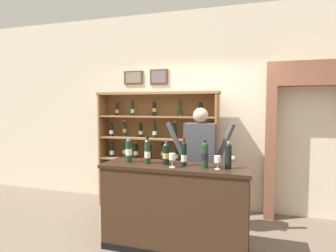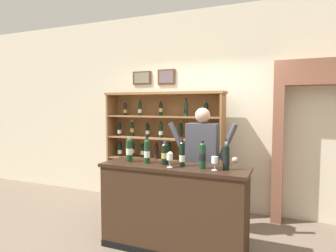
# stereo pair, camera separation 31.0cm
# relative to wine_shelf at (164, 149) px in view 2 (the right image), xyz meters

# --- Properties ---
(ground_plane) EXTENTS (14.00, 14.00, 0.02)m
(ground_plane) POSITION_rel_wine_shelf_xyz_m (0.66, -1.28, -1.00)
(ground_plane) COLOR #6B5B4C
(back_wall) EXTENTS (12.00, 0.19, 3.30)m
(back_wall) POSITION_rel_wine_shelf_xyz_m (0.66, 0.38, 0.66)
(back_wall) COLOR beige
(back_wall) RESTS_ON ground
(wine_shelf) EXTENTS (2.05, 0.35, 1.94)m
(wine_shelf) POSITION_rel_wine_shelf_xyz_m (0.00, 0.00, 0.00)
(wine_shelf) COLOR olive
(wine_shelf) RESTS_ON ground
(archway_doorway) EXTENTS (1.32, 0.45, 2.36)m
(archway_doorway) POSITION_rel_wine_shelf_xyz_m (2.36, 0.24, 0.37)
(archway_doorway) COLOR brown
(archway_doorway) RESTS_ON ground
(tasting_counter) EXTENTS (1.75, 0.53, 1.02)m
(tasting_counter) POSITION_rel_wine_shelf_xyz_m (0.68, -1.28, -0.48)
(tasting_counter) COLOR #382316
(tasting_counter) RESTS_ON ground
(shopkeeper) EXTENTS (0.97, 0.22, 1.69)m
(shopkeeper) POSITION_rel_wine_shelf_xyz_m (0.86, -0.71, 0.06)
(shopkeeper) COLOR #2D3347
(shopkeeper) RESTS_ON ground
(tasting_bottle_bianco) EXTENTS (0.08, 0.08, 0.31)m
(tasting_bottle_bianco) POSITION_rel_wine_shelf_xyz_m (0.08, -1.28, 0.18)
(tasting_bottle_bianco) COLOR #19381E
(tasting_bottle_bianco) RESTS_ON tasting_counter
(tasting_bottle_vin_santo) EXTENTS (0.07, 0.07, 0.33)m
(tasting_bottle_vin_santo) POSITION_rel_wine_shelf_xyz_m (0.33, -1.27, 0.18)
(tasting_bottle_vin_santo) COLOR #19381E
(tasting_bottle_vin_santo) RESTS_ON tasting_counter
(tasting_bottle_prosecco) EXTENTS (0.08, 0.08, 0.27)m
(tasting_bottle_prosecco) POSITION_rel_wine_shelf_xyz_m (0.56, -1.27, 0.16)
(tasting_bottle_prosecco) COLOR black
(tasting_bottle_prosecco) RESTS_ON tasting_counter
(tasting_bottle_brunello) EXTENTS (0.07, 0.07, 0.33)m
(tasting_bottle_brunello) POSITION_rel_wine_shelf_xyz_m (0.78, -1.27, 0.17)
(tasting_bottle_brunello) COLOR black
(tasting_bottle_brunello) RESTS_ON tasting_counter
(tasting_bottle_grappa) EXTENTS (0.08, 0.08, 0.31)m
(tasting_bottle_grappa) POSITION_rel_wine_shelf_xyz_m (1.04, -1.31, 0.18)
(tasting_bottle_grappa) COLOR #19381E
(tasting_bottle_grappa) RESTS_ON tasting_counter
(tasting_bottle_riserva) EXTENTS (0.07, 0.07, 0.31)m
(tasting_bottle_riserva) POSITION_rel_wine_shelf_xyz_m (1.29, -1.27, 0.18)
(tasting_bottle_riserva) COLOR black
(tasting_bottle_riserva) RESTS_ON tasting_counter
(wine_glass_spare) EXTENTS (0.07, 0.07, 0.15)m
(wine_glass_spare) POSITION_rel_wine_shelf_xyz_m (1.18, -1.35, 0.14)
(wine_glass_spare) COLOR silver
(wine_glass_spare) RESTS_ON tasting_counter
(wine_glass_center) EXTENTS (0.07, 0.07, 0.16)m
(wine_glass_center) POSITION_rel_wine_shelf_xyz_m (0.68, -1.40, 0.14)
(wine_glass_center) COLOR silver
(wine_glass_center) RESTS_ON tasting_counter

